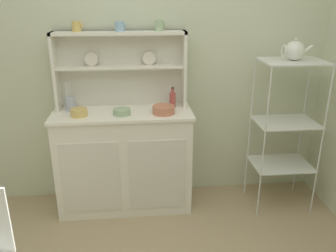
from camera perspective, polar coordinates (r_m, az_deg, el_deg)
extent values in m
cube|color=beige|center=(3.06, -4.21, 10.62)|extent=(3.84, 0.05, 2.50)
cube|color=white|center=(3.07, -7.02, -5.48)|extent=(1.11, 0.42, 0.87)
cube|color=silver|center=(2.92, -12.33, -8.24)|extent=(0.47, 0.01, 0.61)
cube|color=silver|center=(2.90, -1.74, -7.92)|extent=(0.47, 0.01, 0.61)
cube|color=white|center=(2.91, -7.38, 2.07)|extent=(1.14, 0.45, 0.02)
cube|color=silver|center=(3.02, -7.58, 9.13)|extent=(1.06, 0.02, 0.62)
cube|color=white|center=(3.00, -17.69, 8.28)|extent=(0.02, 0.18, 0.62)
cube|color=white|center=(2.97, 2.59, 9.09)|extent=(0.02, 0.18, 0.62)
cube|color=white|center=(2.93, -7.65, 9.42)|extent=(1.02, 0.16, 0.02)
cube|color=white|center=(2.89, -7.91, 14.64)|extent=(1.06, 0.18, 0.02)
cylinder|color=silver|center=(2.97, -12.27, 10.47)|extent=(0.11, 0.03, 0.11)
cylinder|color=silver|center=(2.96, -3.07, 10.85)|extent=(0.11, 0.03, 0.11)
cylinder|color=silver|center=(2.90, 15.20, -3.14)|extent=(0.01, 0.01, 1.29)
cylinder|color=silver|center=(3.10, 23.51, -2.63)|extent=(0.01, 0.01, 1.29)
cylinder|color=silver|center=(3.21, 13.04, -0.61)|extent=(0.01, 0.01, 1.29)
cylinder|color=silver|center=(3.40, 20.72, -0.29)|extent=(0.01, 0.01, 1.29)
cube|color=silver|center=(2.98, 19.55, 9.83)|extent=(0.50, 0.38, 0.01)
cube|color=silver|center=(3.10, 18.44, 0.59)|extent=(0.50, 0.38, 0.01)
cube|color=silver|center=(3.25, 17.68, -5.83)|extent=(0.50, 0.38, 0.01)
cylinder|color=#DBB760|center=(2.92, -14.55, 15.28)|extent=(0.07, 0.07, 0.08)
torus|color=#DBB760|center=(2.91, -13.68, 15.42)|extent=(0.01, 0.05, 0.05)
cylinder|color=#8EB2D1|center=(2.89, -7.80, 15.64)|extent=(0.07, 0.07, 0.08)
torus|color=#8EB2D1|center=(2.89, -6.85, 15.76)|extent=(0.01, 0.04, 0.04)
cylinder|color=#9EB78E|center=(2.89, -1.44, 15.91)|extent=(0.07, 0.07, 0.09)
torus|color=#9EB78E|center=(2.90, -0.52, 16.01)|extent=(0.01, 0.05, 0.05)
cylinder|color=#DBB760|center=(2.85, -14.14, 2.13)|extent=(0.13, 0.13, 0.06)
cylinder|color=#9EB78E|center=(2.82, -7.45, 2.28)|extent=(0.14, 0.14, 0.05)
cylinder|color=#C67556|center=(2.83, -0.70, 2.65)|extent=(0.18, 0.18, 0.06)
cylinder|color=#B74C47|center=(2.98, 0.73, 4.22)|extent=(0.05, 0.05, 0.13)
cylinder|color=#B74C47|center=(2.96, 0.73, 5.73)|extent=(0.02, 0.02, 0.04)
cylinder|color=#4C382D|center=(2.95, 0.74, 6.19)|extent=(0.03, 0.03, 0.01)
cylinder|color=#B2B7C6|center=(3.00, -15.48, 3.43)|extent=(0.08, 0.08, 0.11)
cylinder|color=silver|center=(3.00, -15.76, 4.99)|extent=(0.03, 0.02, 0.18)
ellipsoid|color=silver|center=(2.98, -15.94, 6.77)|extent=(0.02, 0.01, 0.01)
cylinder|color=silver|center=(2.98, -16.08, 4.83)|extent=(0.01, 0.03, 0.18)
ellipsoid|color=silver|center=(2.96, -16.26, 6.61)|extent=(0.02, 0.01, 0.01)
sphere|color=white|center=(2.96, 19.74, 11.36)|extent=(0.15, 0.15, 0.15)
sphere|color=silver|center=(2.95, 19.94, 12.99)|extent=(0.02, 0.02, 0.02)
cylinder|color=white|center=(3.01, 21.61, 11.47)|extent=(0.09, 0.02, 0.07)
torus|color=white|center=(2.93, 18.16, 11.44)|extent=(0.01, 0.09, 0.09)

